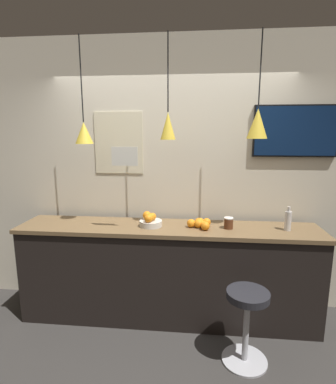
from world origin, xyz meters
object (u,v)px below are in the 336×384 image
at_px(bar_stool, 247,315).
at_px(mounted_tv, 295,131).
at_px(fruit_bowl, 150,220).
at_px(juice_bottle, 288,220).
at_px(spread_jar, 229,223).

relative_size(bar_stool, mounted_tv, 0.78).
xyz_separation_m(fruit_bowl, mounted_tv, (1.43, 0.35, 0.87)).
xyz_separation_m(bar_stool, fruit_bowl, (-0.89, 0.55, 0.62)).
bearing_deg(fruit_bowl, juice_bottle, 0.26).
relative_size(bar_stool, spread_jar, 5.84).
relative_size(fruit_bowl, juice_bottle, 0.97).
bearing_deg(mounted_tv, spread_jar, -152.71).
xyz_separation_m(fruit_bowl, juice_bottle, (1.33, 0.01, 0.04)).
height_order(bar_stool, juice_bottle, juice_bottle).
relative_size(juice_bottle, spread_jar, 2.10).
distance_m(fruit_bowl, mounted_tv, 1.71).
bearing_deg(juice_bottle, fruit_bowl, -179.74).
distance_m(bar_stool, spread_jar, 0.84).
height_order(spread_jar, mounted_tv, mounted_tv).
bearing_deg(mounted_tv, bar_stool, -121.09).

